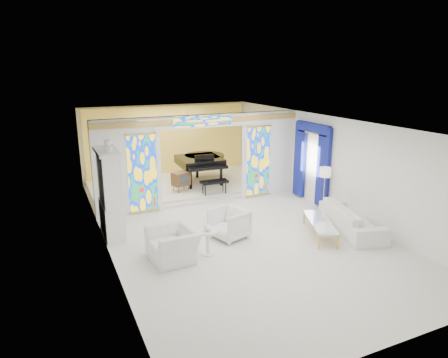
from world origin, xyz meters
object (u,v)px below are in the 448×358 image
tv_console (181,179)px  grand_piano (202,161)px  sofa (352,219)px  armchair_right (229,224)px  armchair_left (173,244)px  china_cabinet (110,194)px  coffee_table (320,223)px

tv_console → grand_piano: bearing=19.6°
sofa → tv_console: bearing=49.2°
armchair_right → sofa: bearing=55.4°
armchair_right → armchair_left: bearing=-90.0°
china_cabinet → grand_piano: size_ratio=0.90×
sofa → grand_piano: (-2.17, 5.96, 0.63)m
armchair_right → tv_console: size_ratio=1.29×
armchair_right → sofa: 3.48m
coffee_table → grand_piano: 6.01m
china_cabinet → armchair_left: (1.07, -2.11, -0.78)m
armchair_left → grand_piano: (2.93, 5.56, 0.60)m
sofa → armchair_right: bearing=89.3°
armchair_right → grand_piano: (1.18, 4.98, 0.58)m
coffee_table → tv_console: 5.48m
armchair_right → grand_piano: grand_piano is taller
china_cabinet → armchair_right: (2.82, -1.53, -0.76)m
armchair_left → armchair_right: armchair_right is taller
armchair_right → tv_console: 4.07m
armchair_left → sofa: (5.10, -0.40, -0.02)m
grand_piano → china_cabinet: bearing=-136.5°
china_cabinet → grand_piano: china_cabinet is taller
china_cabinet → sofa: size_ratio=1.10×
sofa → coffee_table: 1.03m
china_cabinet → armchair_right: 3.30m
armchair_right → tv_console: (-0.00, 4.07, 0.22)m
china_cabinet → coffee_table: bearing=-25.1°
armchair_right → coffee_table: size_ratio=0.46×
grand_piano → tv_console: bearing=-139.5°
sofa → tv_console: tv_console is taller
china_cabinet → armchair_right: size_ratio=3.06×
armchair_left → sofa: 5.11m
sofa → tv_console: (-3.35, 5.05, 0.27)m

